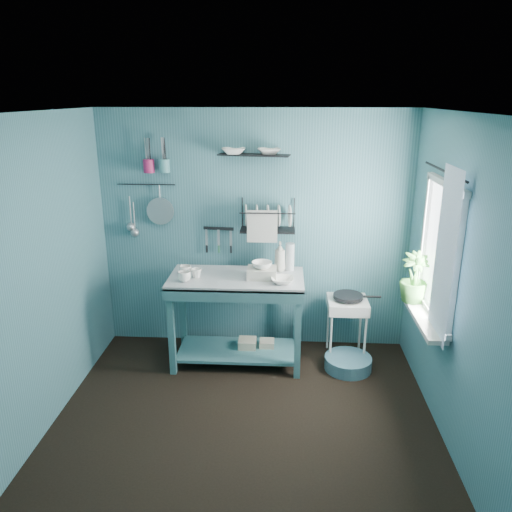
# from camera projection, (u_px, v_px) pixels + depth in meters

# --- Properties ---
(floor) EXTENTS (3.20, 3.20, 0.00)m
(floor) POSITION_uv_depth(u_px,v_px,m) (244.00, 424.00, 4.16)
(floor) COLOR black
(floor) RESTS_ON ground
(ceiling) EXTENTS (3.20, 3.20, 0.00)m
(ceiling) POSITION_uv_depth(u_px,v_px,m) (241.00, 113.00, 3.39)
(ceiling) COLOR silver
(ceiling) RESTS_ON ground
(wall_back) EXTENTS (3.20, 0.00, 3.20)m
(wall_back) POSITION_uv_depth(u_px,v_px,m) (255.00, 232.00, 5.20)
(wall_back) COLOR #376772
(wall_back) RESTS_ON ground
(wall_front) EXTENTS (3.20, 0.00, 3.20)m
(wall_front) POSITION_uv_depth(u_px,v_px,m) (216.00, 399.00, 2.35)
(wall_front) COLOR #376772
(wall_front) RESTS_ON ground
(wall_left) EXTENTS (0.00, 3.00, 3.00)m
(wall_left) POSITION_uv_depth(u_px,v_px,m) (37.00, 280.00, 3.86)
(wall_left) COLOR #376772
(wall_left) RESTS_ON ground
(wall_right) EXTENTS (0.00, 3.00, 3.00)m
(wall_right) POSITION_uv_depth(u_px,v_px,m) (458.00, 289.00, 3.68)
(wall_right) COLOR #376772
(wall_right) RESTS_ON ground
(work_counter) EXTENTS (1.37, 0.79, 0.93)m
(work_counter) POSITION_uv_depth(u_px,v_px,m) (237.00, 320.00, 5.00)
(work_counter) COLOR #33656C
(work_counter) RESTS_ON floor
(mug_left) EXTENTS (0.12, 0.12, 0.10)m
(mug_left) POSITION_uv_depth(u_px,v_px,m) (184.00, 276.00, 4.72)
(mug_left) COLOR white
(mug_left) RESTS_ON work_counter
(mug_mid) EXTENTS (0.14, 0.14, 0.09)m
(mug_mid) POSITION_uv_depth(u_px,v_px,m) (197.00, 273.00, 4.81)
(mug_mid) COLOR white
(mug_mid) RESTS_ON work_counter
(mug_right) EXTENTS (0.17, 0.17, 0.10)m
(mug_right) POSITION_uv_depth(u_px,v_px,m) (185.00, 271.00, 4.88)
(mug_right) COLOR white
(mug_right) RESTS_ON work_counter
(wash_tub) EXTENTS (0.28, 0.22, 0.10)m
(wash_tub) POSITION_uv_depth(u_px,v_px,m) (262.00, 273.00, 4.81)
(wash_tub) COLOR beige
(wash_tub) RESTS_ON work_counter
(tub_bowl) EXTENTS (0.20, 0.19, 0.06)m
(tub_bowl) POSITION_uv_depth(u_px,v_px,m) (262.00, 265.00, 4.79)
(tub_bowl) COLOR white
(tub_bowl) RESTS_ON wash_tub
(soap_bottle) EXTENTS (0.11, 0.12, 0.30)m
(soap_bottle) POSITION_uv_depth(u_px,v_px,m) (280.00, 256.00, 4.98)
(soap_bottle) COLOR beige
(soap_bottle) RESTS_ON work_counter
(water_bottle) EXTENTS (0.09, 0.09, 0.28)m
(water_bottle) POSITION_uv_depth(u_px,v_px,m) (290.00, 257.00, 5.00)
(water_bottle) COLOR #ABB9BF
(water_bottle) RESTS_ON work_counter
(counter_bowl) EXTENTS (0.22, 0.22, 0.05)m
(counter_bowl) POSITION_uv_depth(u_px,v_px,m) (282.00, 280.00, 4.69)
(counter_bowl) COLOR white
(counter_bowl) RESTS_ON work_counter
(hotplate_stand) EXTENTS (0.40, 0.40, 0.64)m
(hotplate_stand) POSITION_uv_depth(u_px,v_px,m) (346.00, 328.00, 5.14)
(hotplate_stand) COLOR silver
(hotplate_stand) RESTS_ON floor
(frying_pan) EXTENTS (0.30, 0.30, 0.03)m
(frying_pan) POSITION_uv_depth(u_px,v_px,m) (348.00, 296.00, 5.03)
(frying_pan) COLOR black
(frying_pan) RESTS_ON hotplate_stand
(knife_strip) EXTENTS (0.32, 0.06, 0.03)m
(knife_strip) POSITION_uv_depth(u_px,v_px,m) (218.00, 228.00, 5.18)
(knife_strip) COLOR black
(knife_strip) RESTS_ON wall_back
(dish_rack) EXTENTS (0.58, 0.31, 0.32)m
(dish_rack) POSITION_uv_depth(u_px,v_px,m) (268.00, 216.00, 5.00)
(dish_rack) COLOR black
(dish_rack) RESTS_ON wall_back
(upper_shelf) EXTENTS (0.72, 0.29, 0.01)m
(upper_shelf) POSITION_uv_depth(u_px,v_px,m) (254.00, 155.00, 4.85)
(upper_shelf) COLOR black
(upper_shelf) RESTS_ON wall_back
(shelf_bowl_left) EXTENTS (0.25, 0.25, 0.06)m
(shelf_bowl_left) POSITION_uv_depth(u_px,v_px,m) (234.00, 155.00, 4.87)
(shelf_bowl_left) COLOR white
(shelf_bowl_left) RESTS_ON upper_shelf
(shelf_bowl_right) EXTENTS (0.25, 0.25, 0.06)m
(shelf_bowl_right) POSITION_uv_depth(u_px,v_px,m) (269.00, 156.00, 4.85)
(shelf_bowl_right) COLOR white
(shelf_bowl_right) RESTS_ON upper_shelf
(utensil_cup_magenta) EXTENTS (0.11, 0.11, 0.13)m
(utensil_cup_magenta) POSITION_uv_depth(u_px,v_px,m) (149.00, 166.00, 4.97)
(utensil_cup_magenta) COLOR #AB1F56
(utensil_cup_magenta) RESTS_ON wall_back
(utensil_cup_teal) EXTENTS (0.11, 0.11, 0.13)m
(utensil_cup_teal) POSITION_uv_depth(u_px,v_px,m) (164.00, 166.00, 4.96)
(utensil_cup_teal) COLOR teal
(utensil_cup_teal) RESTS_ON wall_back
(colander) EXTENTS (0.28, 0.03, 0.28)m
(colander) POSITION_uv_depth(u_px,v_px,m) (160.00, 211.00, 5.14)
(colander) COLOR #A4A7AC
(colander) RESTS_ON wall_back
(ladle_outer) EXTENTS (0.01, 0.01, 0.30)m
(ladle_outer) POSITION_uv_depth(u_px,v_px,m) (130.00, 211.00, 5.16)
(ladle_outer) COLOR #A4A7AC
(ladle_outer) RESTS_ON wall_back
(ladle_inner) EXTENTS (0.01, 0.01, 0.30)m
(ladle_inner) POSITION_uv_depth(u_px,v_px,m) (134.00, 216.00, 5.18)
(ladle_inner) COLOR #A4A7AC
(ladle_inner) RESTS_ON wall_back
(hook_rail) EXTENTS (0.60, 0.01, 0.01)m
(hook_rail) POSITION_uv_depth(u_px,v_px,m) (146.00, 184.00, 5.08)
(hook_rail) COLOR black
(hook_rail) RESTS_ON wall_back
(window_glass) EXTENTS (0.00, 1.10, 1.10)m
(window_glass) POSITION_uv_depth(u_px,v_px,m) (441.00, 251.00, 4.07)
(window_glass) COLOR white
(window_glass) RESTS_ON wall_right
(windowsill) EXTENTS (0.16, 0.95, 0.04)m
(windowsill) POSITION_uv_depth(u_px,v_px,m) (423.00, 317.00, 4.25)
(windowsill) COLOR silver
(windowsill) RESTS_ON wall_right
(curtain) EXTENTS (0.00, 1.35, 1.35)m
(curtain) POSITION_uv_depth(u_px,v_px,m) (444.00, 256.00, 3.77)
(curtain) COLOR white
(curtain) RESTS_ON wall_right
(curtain_rod) EXTENTS (0.02, 1.05, 0.02)m
(curtain_rod) POSITION_uv_depth(u_px,v_px,m) (444.00, 171.00, 3.87)
(curtain_rod) COLOR black
(curtain_rod) RESTS_ON wall_right
(potted_plant) EXTENTS (0.27, 0.27, 0.46)m
(potted_plant) POSITION_uv_depth(u_px,v_px,m) (414.00, 278.00, 4.45)
(potted_plant) COLOR #36712D
(potted_plant) RESTS_ON windowsill
(storage_tin_large) EXTENTS (0.18, 0.18, 0.22)m
(storage_tin_large) POSITION_uv_depth(u_px,v_px,m) (247.00, 349.00, 5.16)
(storage_tin_large) COLOR tan
(storage_tin_large) RESTS_ON floor
(storage_tin_small) EXTENTS (0.15, 0.15, 0.20)m
(storage_tin_small) POSITION_uv_depth(u_px,v_px,m) (267.00, 349.00, 5.18)
(storage_tin_small) COLOR tan
(storage_tin_small) RESTS_ON floor
(floor_basin) EXTENTS (0.47, 0.47, 0.13)m
(floor_basin) POSITION_uv_depth(u_px,v_px,m) (348.00, 363.00, 4.98)
(floor_basin) COLOR #437284
(floor_basin) RESTS_ON floor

